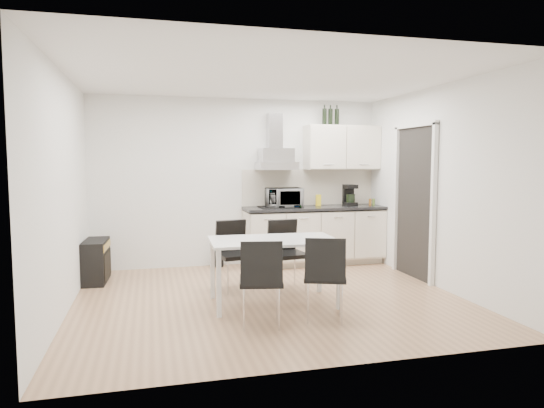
# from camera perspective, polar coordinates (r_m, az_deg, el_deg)

# --- Properties ---
(ground) EXTENTS (4.50, 4.50, 0.00)m
(ground) POSITION_cam_1_polar(r_m,az_deg,el_deg) (5.89, -0.32, -11.05)
(ground) COLOR tan
(ground) RESTS_ON ground
(wall_back) EXTENTS (4.50, 0.10, 2.60)m
(wall_back) POSITION_cam_1_polar(r_m,az_deg,el_deg) (7.62, -3.92, 2.55)
(wall_back) COLOR white
(wall_back) RESTS_ON ground
(wall_front) EXTENTS (4.50, 0.10, 2.60)m
(wall_front) POSITION_cam_1_polar(r_m,az_deg,el_deg) (3.76, 6.95, -0.13)
(wall_front) COLOR white
(wall_front) RESTS_ON ground
(wall_left) EXTENTS (0.10, 4.00, 2.60)m
(wall_left) POSITION_cam_1_polar(r_m,az_deg,el_deg) (5.58, -23.40, 1.19)
(wall_left) COLOR white
(wall_left) RESTS_ON ground
(wall_right) EXTENTS (0.10, 4.00, 2.60)m
(wall_right) POSITION_cam_1_polar(r_m,az_deg,el_deg) (6.58, 19.08, 1.87)
(wall_right) COLOR white
(wall_right) RESTS_ON ground
(ceiling) EXTENTS (4.50, 4.50, 0.00)m
(ceiling) POSITION_cam_1_polar(r_m,az_deg,el_deg) (5.74, -0.34, 14.74)
(ceiling) COLOR white
(ceiling) RESTS_ON wall_back
(doorway) EXTENTS (0.08, 1.04, 2.10)m
(doorway) POSITION_cam_1_polar(r_m,az_deg,el_deg) (7.04, 16.30, 0.10)
(doorway) COLOR white
(doorway) RESTS_ON ground
(kitchenette) EXTENTS (2.22, 0.64, 2.52)m
(kitchenette) POSITION_cam_1_polar(r_m,az_deg,el_deg) (7.70, 5.18, -0.93)
(kitchenette) COLOR beige
(kitchenette) RESTS_ON ground
(dining_table) EXTENTS (1.46, 0.86, 0.75)m
(dining_table) POSITION_cam_1_polar(r_m,az_deg,el_deg) (5.54, 0.18, -4.95)
(dining_table) COLOR white
(dining_table) RESTS_ON ground
(chair_far_left) EXTENTS (0.52, 0.57, 0.88)m
(chair_far_left) POSITION_cam_1_polar(r_m,az_deg,el_deg) (6.16, -4.26, -6.13)
(chair_far_left) COLOR black
(chair_far_left) RESTS_ON ground
(chair_far_right) EXTENTS (0.50, 0.55, 0.88)m
(chair_far_right) POSITION_cam_1_polar(r_m,az_deg,el_deg) (6.19, 1.90, -6.07)
(chair_far_right) COLOR black
(chair_far_right) RESTS_ON ground
(chair_near_left) EXTENTS (0.53, 0.58, 0.88)m
(chair_near_left) POSITION_cam_1_polar(r_m,az_deg,el_deg) (4.87, -1.30, -9.17)
(chair_near_left) COLOR black
(chair_near_left) RESTS_ON ground
(chair_near_right) EXTENTS (0.58, 0.62, 0.88)m
(chair_near_right) POSITION_cam_1_polar(r_m,az_deg,el_deg) (5.08, 6.24, -8.60)
(chair_near_right) COLOR black
(chair_near_right) RESTS_ON ground
(guitar_amp) EXTENTS (0.33, 0.70, 0.57)m
(guitar_amp) POSITION_cam_1_polar(r_m,az_deg,el_deg) (7.01, -20.00, -6.32)
(guitar_amp) COLOR black
(guitar_amp) RESTS_ON ground
(floor_speaker) EXTENTS (0.18, 0.16, 0.26)m
(floor_speaker) POSITION_cam_1_polar(r_m,az_deg,el_deg) (7.61, -6.33, -6.37)
(floor_speaker) COLOR black
(floor_speaker) RESTS_ON ground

